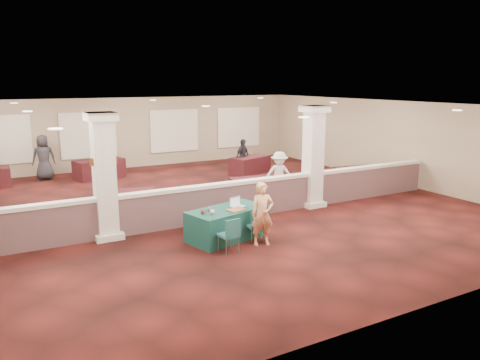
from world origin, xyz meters
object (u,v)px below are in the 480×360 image
conf_chair_main (256,223)px  attendee_d (44,157)px  far_table_back_right (250,165)px  far_table_front_right (356,176)px  conf_chair_side (230,233)px  far_table_front_left (125,202)px  far_table_front_center (256,188)px  attendee_c (243,156)px  near_table (227,224)px  woman (262,214)px  attendee_b (279,174)px  far_table_back_center (99,169)px

conf_chair_main → attendee_d: size_ratio=0.46×
far_table_back_right → attendee_d: size_ratio=0.98×
far_table_front_right → far_table_back_right: (-2.53, 3.85, 0.04)m
conf_chair_side → far_table_front_left: size_ratio=0.48×
far_table_front_center → attendee_c: 4.35m
near_table → woman: (0.53, -0.83, 0.39)m
conf_chair_side → woman: (0.95, 0.13, 0.28)m
far_table_front_center → far_table_front_right: far_table_front_center is taller
conf_chair_side → far_table_front_right: (7.74, 4.26, -0.17)m
far_table_back_right → attendee_b: 4.35m
woman → far_table_front_center: (2.29, 4.13, -0.43)m
far_table_front_center → far_table_front_left: bearing=177.0°
woman → attendee_d: size_ratio=0.85×
far_table_back_right → attendee_c: attendee_c is taller
near_table → woman: bearing=-71.7°
far_table_front_left → far_table_back_right: (6.47, 3.61, 0.01)m
attendee_c → attendee_d: 8.16m
attendee_c → attendee_d: bearing=134.2°
far_table_front_left → far_table_back_right: 7.41m
far_table_front_right → far_table_back_right: bearing=123.3°
woman → attendee_d: attendee_d is taller
near_table → conf_chair_main: size_ratio=2.44×
conf_chair_side → attendee_c: size_ratio=0.56×
attendee_d → woman: bearing=108.6°
conf_chair_side → far_table_front_right: bearing=23.2°
far_table_back_right → far_table_front_left: bearing=-150.8°
woman → far_table_back_right: (4.26, 7.98, -0.42)m
far_table_back_center → far_table_back_right: far_table_back_center is taller
attendee_b → attendee_d: bearing=158.5°
conf_chair_main → attendee_b: (3.07, 3.61, 0.30)m
far_table_front_left → far_table_front_center: 4.51m
far_table_back_right → woman: bearing=-118.1°
conf_chair_main → woman: size_ratio=0.53×
attendee_b → attendee_c: bearing=102.0°
conf_chair_side → attendee_d: bearing=98.5°
conf_chair_main → woman: 0.36m
attendee_d → attendee_c: bearing=160.3°
near_table → far_table_front_left: bearing=101.2°
far_table_back_center → far_table_front_left: bearing=-95.0°
attendee_d → far_table_front_left: bearing=102.8°
far_table_back_center → attendee_d: (-2.00, 0.80, 0.52)m
conf_chair_side → attendee_c: 9.61m
far_table_front_center → far_table_front_right: size_ratio=1.06×
far_table_front_center → far_table_back_right: bearing=62.9°
far_table_front_left → far_table_back_right: far_table_back_right is taller
far_table_front_center → attendee_b: bearing=-22.3°
near_table → far_table_front_right: (7.32, 3.30, -0.06)m
conf_chair_side → woman: bearing=2.0°
attendee_c → attendee_d: attendee_d is taller
woman → attendee_c: bearing=76.2°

